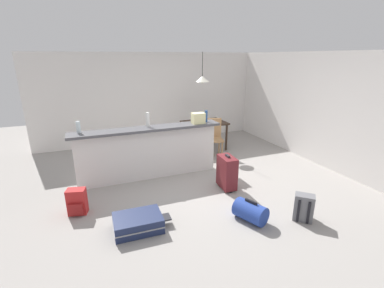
% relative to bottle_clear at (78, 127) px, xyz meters
% --- Properties ---
extents(ground_plane, '(13.00, 13.00, 0.05)m').
position_rel_bottle_clear_xyz_m(ground_plane, '(2.05, -0.59, -1.19)').
color(ground_plane, gray).
extents(wall_back, '(6.60, 0.10, 2.50)m').
position_rel_bottle_clear_xyz_m(wall_back, '(2.05, 2.46, 0.08)').
color(wall_back, silver).
rests_on(wall_back, ground_plane).
extents(wall_right, '(0.10, 6.00, 2.50)m').
position_rel_bottle_clear_xyz_m(wall_right, '(5.10, -0.29, 0.08)').
color(wall_right, silver).
rests_on(wall_right, ground_plane).
extents(partition_half_wall, '(2.80, 0.20, 1.01)m').
position_rel_bottle_clear_xyz_m(partition_half_wall, '(1.25, -0.08, -0.66)').
color(partition_half_wall, silver).
rests_on(partition_half_wall, ground_plane).
extents(bar_countertop, '(2.96, 0.40, 0.05)m').
position_rel_bottle_clear_xyz_m(bar_countertop, '(1.25, -0.08, -0.13)').
color(bar_countertop, '#4C4C51').
rests_on(bar_countertop, partition_half_wall).
extents(bottle_clear, '(0.08, 0.08, 0.22)m').
position_rel_bottle_clear_xyz_m(bottle_clear, '(0.00, 0.00, 0.00)').
color(bottle_clear, silver).
rests_on(bottle_clear, bar_countertop).
extents(bottle_white, '(0.07, 0.07, 0.29)m').
position_rel_bottle_clear_xyz_m(bottle_white, '(1.27, -0.01, 0.03)').
color(bottle_white, silver).
rests_on(bottle_white, bar_countertop).
extents(bottle_blue, '(0.06, 0.06, 0.25)m').
position_rel_bottle_clear_xyz_m(bottle_blue, '(2.51, -0.06, 0.02)').
color(bottle_blue, '#284C89').
rests_on(bottle_blue, bar_countertop).
extents(grocery_bag, '(0.26, 0.18, 0.22)m').
position_rel_bottle_clear_xyz_m(grocery_bag, '(2.30, -0.13, 0.00)').
color(grocery_bag, beige).
rests_on(grocery_bag, bar_countertop).
extents(dining_table, '(1.10, 0.80, 0.74)m').
position_rel_bottle_clear_xyz_m(dining_table, '(3.04, 1.17, -0.52)').
color(dining_table, '#332319').
rests_on(dining_table, ground_plane).
extents(dining_chair_near_partition, '(0.49, 0.49, 0.93)m').
position_rel_bottle_clear_xyz_m(dining_chair_near_partition, '(3.05, 0.62, -0.65)').
color(dining_chair_near_partition, '#9E754C').
rests_on(dining_chair_near_partition, ground_plane).
extents(pendant_lamp, '(0.34, 0.34, 0.77)m').
position_rel_bottle_clear_xyz_m(pendant_lamp, '(2.99, 1.22, 0.68)').
color(pendant_lamp, black).
extents(suitcase_flat_navy, '(0.84, 0.51, 0.22)m').
position_rel_bottle_clear_xyz_m(suitcase_flat_navy, '(0.67, -1.77, -1.06)').
color(suitcase_flat_navy, '#1E284C').
rests_on(suitcase_flat_navy, ground_plane).
extents(duffel_bag_blue, '(0.46, 0.56, 0.34)m').
position_rel_bottle_clear_xyz_m(duffel_bag_blue, '(2.29, -2.18, -1.02)').
color(duffel_bag_blue, '#233D93').
rests_on(duffel_bag_blue, ground_plane).
extents(backpack_grey, '(0.34, 0.34, 0.42)m').
position_rel_bottle_clear_xyz_m(backpack_grey, '(3.06, -2.46, -0.97)').
color(backpack_grey, slate).
rests_on(backpack_grey, ground_plane).
extents(suitcase_upright_maroon, '(0.26, 0.45, 0.67)m').
position_rel_bottle_clear_xyz_m(suitcase_upright_maroon, '(2.48, -1.10, -0.84)').
color(suitcase_upright_maroon, maroon).
rests_on(suitcase_upright_maroon, ground_plane).
extents(backpack_red, '(0.32, 0.29, 0.42)m').
position_rel_bottle_clear_xyz_m(backpack_red, '(-0.14, -1.00, -0.97)').
color(backpack_red, red).
rests_on(backpack_red, ground_plane).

